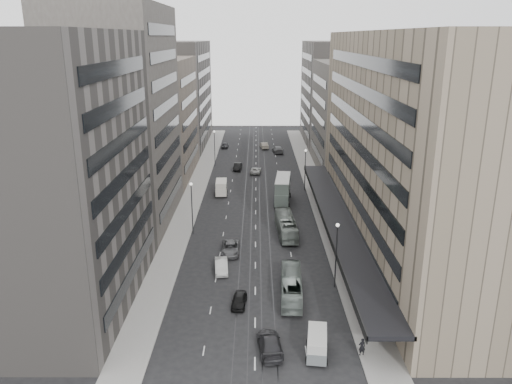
{
  "coord_description": "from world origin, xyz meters",
  "views": [
    {
      "loc": [
        0.15,
        -59.75,
        29.32
      ],
      "look_at": [
        0.06,
        16.65,
        5.39
      ],
      "focal_mm": 35.0,
      "sensor_mm": 36.0,
      "label": 1
    }
  ],
  "objects_px": {
    "panel_van": "(221,187)",
    "sedan_2": "(230,248)",
    "bus_far": "(286,225)",
    "pedestrian": "(362,347)",
    "sedan_0": "(239,300)",
    "vw_microbus": "(317,343)",
    "sedan_1": "(221,266)",
    "bus_near": "(291,286)",
    "double_decker": "(283,189)"
  },
  "relations": [
    {
      "from": "panel_van",
      "to": "sedan_2",
      "type": "height_order",
      "value": "panel_van"
    },
    {
      "from": "pedestrian",
      "to": "sedan_2",
      "type": "bearing_deg",
      "value": -70.44
    },
    {
      "from": "bus_near",
      "to": "pedestrian",
      "type": "relative_size",
      "value": 5.51
    },
    {
      "from": "bus_near",
      "to": "pedestrian",
      "type": "height_order",
      "value": "bus_near"
    },
    {
      "from": "sedan_1",
      "to": "sedan_2",
      "type": "relative_size",
      "value": 0.86
    },
    {
      "from": "bus_far",
      "to": "sedan_0",
      "type": "height_order",
      "value": "bus_far"
    },
    {
      "from": "bus_far",
      "to": "sedan_1",
      "type": "height_order",
      "value": "bus_far"
    },
    {
      "from": "panel_van",
      "to": "pedestrian",
      "type": "relative_size",
      "value": 2.57
    },
    {
      "from": "bus_near",
      "to": "panel_van",
      "type": "distance_m",
      "value": 40.74
    },
    {
      "from": "sedan_1",
      "to": "pedestrian",
      "type": "bearing_deg",
      "value": -56.61
    },
    {
      "from": "vw_microbus",
      "to": "sedan_1",
      "type": "height_order",
      "value": "vw_microbus"
    },
    {
      "from": "double_decker",
      "to": "sedan_1",
      "type": "distance_m",
      "value": 29.63
    },
    {
      "from": "pedestrian",
      "to": "sedan_1",
      "type": "bearing_deg",
      "value": -61.48
    },
    {
      "from": "panel_van",
      "to": "bus_far",
      "type": "bearing_deg",
      "value": -62.47
    },
    {
      "from": "bus_far",
      "to": "sedan_0",
      "type": "bearing_deg",
      "value": 69.55
    },
    {
      "from": "sedan_1",
      "to": "sedan_2",
      "type": "distance_m",
      "value": 5.74
    },
    {
      "from": "bus_near",
      "to": "sedan_2",
      "type": "bearing_deg",
      "value": -54.64
    },
    {
      "from": "double_decker",
      "to": "sedan_1",
      "type": "bearing_deg",
      "value": -102.89
    },
    {
      "from": "bus_near",
      "to": "vw_microbus",
      "type": "bearing_deg",
      "value": 101.56
    },
    {
      "from": "sedan_0",
      "to": "sedan_1",
      "type": "xyz_separation_m",
      "value": [
        -2.61,
        8.63,
        0.1
      ]
    },
    {
      "from": "vw_microbus",
      "to": "panel_van",
      "type": "distance_m",
      "value": 52.08
    },
    {
      "from": "double_decker",
      "to": "pedestrian",
      "type": "height_order",
      "value": "double_decker"
    },
    {
      "from": "sedan_1",
      "to": "sedan_0",
      "type": "bearing_deg",
      "value": -78.82
    },
    {
      "from": "vw_microbus",
      "to": "sedan_2",
      "type": "height_order",
      "value": "vw_microbus"
    },
    {
      "from": "bus_near",
      "to": "bus_far",
      "type": "distance_m",
      "value": 19.3
    },
    {
      "from": "double_decker",
      "to": "vw_microbus",
      "type": "height_order",
      "value": "double_decker"
    },
    {
      "from": "panel_van",
      "to": "pedestrian",
      "type": "bearing_deg",
      "value": -73.71
    },
    {
      "from": "bus_far",
      "to": "vw_microbus",
      "type": "bearing_deg",
      "value": 88.89
    },
    {
      "from": "double_decker",
      "to": "vw_microbus",
      "type": "relative_size",
      "value": 1.98
    },
    {
      "from": "panel_van",
      "to": "bus_near",
      "type": "bearing_deg",
      "value": -76.58
    },
    {
      "from": "bus_far",
      "to": "sedan_2",
      "type": "relative_size",
      "value": 1.97
    },
    {
      "from": "vw_microbus",
      "to": "sedan_0",
      "type": "bearing_deg",
      "value": 137.56
    },
    {
      "from": "bus_far",
      "to": "pedestrian",
      "type": "bearing_deg",
      "value": 96.7
    },
    {
      "from": "bus_near",
      "to": "double_decker",
      "type": "distance_m",
      "value": 34.64
    },
    {
      "from": "sedan_2",
      "to": "pedestrian",
      "type": "distance_m",
      "value": 27.41
    },
    {
      "from": "bus_near",
      "to": "sedan_0",
      "type": "bearing_deg",
      "value": 21.71
    },
    {
      "from": "double_decker",
      "to": "sedan_2",
      "type": "xyz_separation_m",
      "value": [
        -8.45,
        -22.38,
        -1.86
      ]
    },
    {
      "from": "bus_far",
      "to": "pedestrian",
      "type": "relative_size",
      "value": 5.9
    },
    {
      "from": "double_decker",
      "to": "sedan_2",
      "type": "relative_size",
      "value": 1.68
    },
    {
      "from": "sedan_2",
      "to": "sedan_1",
      "type": "bearing_deg",
      "value": -99.74
    },
    {
      "from": "double_decker",
      "to": "panel_van",
      "type": "height_order",
      "value": "double_decker"
    },
    {
      "from": "pedestrian",
      "to": "bus_far",
      "type": "bearing_deg",
      "value": -90.39
    },
    {
      "from": "bus_far",
      "to": "sedan_1",
      "type": "bearing_deg",
      "value": 50.88
    },
    {
      "from": "bus_far",
      "to": "vw_microbus",
      "type": "relative_size",
      "value": 2.33
    },
    {
      "from": "bus_far",
      "to": "sedan_1",
      "type": "relative_size",
      "value": 2.3
    },
    {
      "from": "pedestrian",
      "to": "panel_van",
      "type": "bearing_deg",
      "value": -82.16
    },
    {
      "from": "sedan_0",
      "to": "panel_van",
      "type": "bearing_deg",
      "value": 101.54
    },
    {
      "from": "double_decker",
      "to": "pedestrian",
      "type": "distance_m",
      "value": 46.44
    },
    {
      "from": "sedan_0",
      "to": "sedan_2",
      "type": "height_order",
      "value": "sedan_2"
    },
    {
      "from": "bus_far",
      "to": "sedan_0",
      "type": "relative_size",
      "value": 2.72
    }
  ]
}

